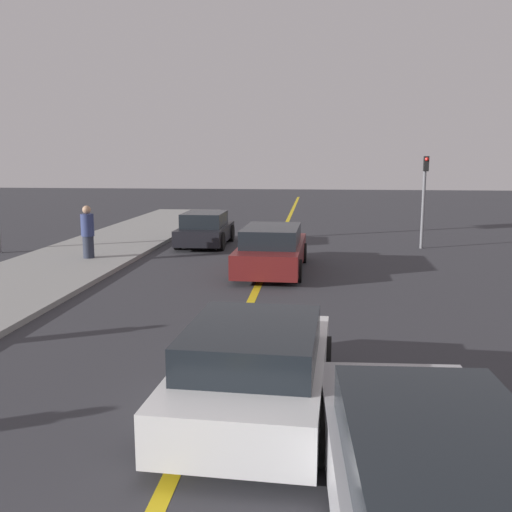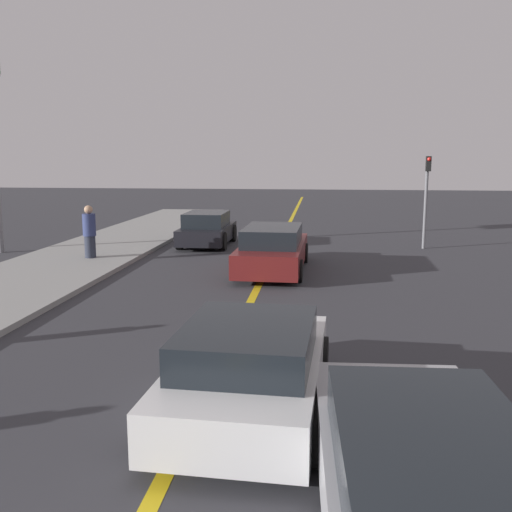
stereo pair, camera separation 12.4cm
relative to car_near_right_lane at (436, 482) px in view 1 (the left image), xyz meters
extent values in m
cube|color=gold|center=(-2.59, 15.02, -0.62)|extent=(0.20, 60.00, 0.01)
cube|color=gray|center=(-9.00, 13.91, -0.55)|extent=(3.97, 33.78, 0.14)
cube|color=#9E9EA3|center=(0.00, 0.06, -0.12)|extent=(2.01, 4.84, 0.60)
cube|color=black|center=(0.00, -0.18, 0.40)|extent=(1.70, 2.69, 0.45)
cylinder|color=black|center=(-0.92, 1.50, -0.26)|extent=(0.25, 0.72, 0.71)
cylinder|color=black|center=(0.78, 1.57, -0.26)|extent=(0.25, 0.72, 0.71)
cube|color=silver|center=(-1.86, 2.56, -0.12)|extent=(2.06, 4.08, 0.62)
cube|color=black|center=(-1.86, 2.36, 0.43)|extent=(1.75, 2.27, 0.47)
cylinder|color=black|center=(-2.69, 3.84, -0.27)|extent=(0.25, 0.70, 0.69)
cylinder|color=black|center=(-0.92, 3.76, -0.27)|extent=(0.25, 0.70, 0.69)
cylinder|color=black|center=(-2.81, 1.37, -0.27)|extent=(0.25, 0.70, 0.69)
cylinder|color=black|center=(-1.04, 1.28, -0.27)|extent=(0.25, 0.70, 0.69)
cube|color=maroon|center=(-2.37, 12.28, -0.11)|extent=(1.94, 4.84, 0.67)
cube|color=black|center=(-2.37, 12.04, 0.49)|extent=(1.67, 2.68, 0.53)
cylinder|color=black|center=(-3.20, 13.79, -0.30)|extent=(0.24, 0.64, 0.64)
cylinder|color=black|center=(-1.47, 13.75, -0.30)|extent=(0.24, 0.64, 0.64)
cylinder|color=black|center=(-3.28, 10.82, -0.30)|extent=(0.24, 0.64, 0.64)
cylinder|color=black|center=(-1.54, 10.78, -0.30)|extent=(0.24, 0.64, 0.64)
cube|color=black|center=(-5.35, 17.08, -0.14)|extent=(1.74, 3.84, 0.58)
cube|color=black|center=(-5.35, 16.89, 0.42)|extent=(1.52, 2.12, 0.54)
cylinder|color=black|center=(-6.16, 18.28, -0.28)|extent=(0.22, 0.69, 0.69)
cylinder|color=black|center=(-4.53, 18.27, -0.28)|extent=(0.22, 0.69, 0.69)
cylinder|color=black|center=(-6.17, 15.90, -0.28)|extent=(0.22, 0.69, 0.69)
cylinder|color=black|center=(-4.54, 15.89, -0.28)|extent=(0.22, 0.69, 0.69)
cylinder|color=#282D3D|center=(-8.49, 13.14, -0.12)|extent=(0.36, 0.36, 0.72)
cylinder|color=navy|center=(-8.49, 13.14, 0.60)|extent=(0.42, 0.42, 0.72)
sphere|color=tan|center=(-8.49, 13.14, 1.10)|extent=(0.27, 0.27, 0.27)
cylinder|color=slate|center=(2.92, 17.20, 1.10)|extent=(0.12, 0.12, 3.45)
cube|color=black|center=(2.92, 17.02, 2.55)|extent=(0.18, 0.18, 0.55)
sphere|color=red|center=(2.92, 16.93, 2.72)|extent=(0.14, 0.14, 0.14)
camera|label=1|loc=(-1.08, -4.68, 2.79)|focal=40.00mm
camera|label=2|loc=(-0.96, -4.66, 2.79)|focal=40.00mm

